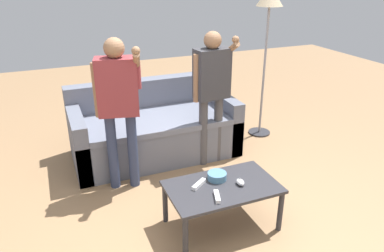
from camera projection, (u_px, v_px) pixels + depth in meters
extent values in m
plane|color=#93704C|center=(205.00, 226.00, 3.08)|extent=(12.00, 12.00, 0.00)
cube|color=slate|center=(155.00, 137.00, 4.20)|extent=(1.81, 0.89, 0.42)
cube|color=slate|center=(156.00, 120.00, 4.04)|extent=(1.53, 0.77, 0.06)
cube|color=slate|center=(144.00, 95.00, 4.34)|extent=(1.81, 0.18, 0.38)
cube|color=slate|center=(78.00, 141.00, 3.86)|extent=(0.14, 0.89, 0.63)
cube|color=slate|center=(220.00, 118.00, 4.45)|extent=(0.14, 0.89, 0.63)
cube|color=#2D2D33|center=(223.00, 187.00, 2.94)|extent=(0.89, 0.53, 0.03)
cylinder|color=#2D2D33|center=(185.00, 238.00, 2.68)|extent=(0.04, 0.04, 0.36)
cylinder|color=#2D2D33|center=(280.00, 211.00, 2.97)|extent=(0.04, 0.04, 0.36)
cylinder|color=#2D2D33|center=(165.00, 203.00, 3.07)|extent=(0.04, 0.04, 0.36)
cylinder|color=#2D2D33|center=(251.00, 183.00, 3.36)|extent=(0.04, 0.04, 0.36)
cylinder|color=teal|center=(217.00, 176.00, 3.02)|extent=(0.16, 0.16, 0.06)
ellipsoid|color=white|center=(240.00, 182.00, 2.94)|extent=(0.06, 0.09, 0.05)
cylinder|color=#4C4C51|center=(240.00, 179.00, 2.94)|extent=(0.02, 0.02, 0.01)
cylinder|color=#2D2D33|center=(259.00, 132.00, 4.80)|extent=(0.28, 0.28, 0.02)
cylinder|color=gray|center=(264.00, 73.00, 4.48)|extent=(0.03, 0.03, 1.57)
cylinder|color=#2D3856|center=(113.00, 152.00, 3.49)|extent=(0.10, 0.10, 0.76)
cylinder|color=#2D3856|center=(133.00, 150.00, 3.52)|extent=(0.10, 0.10, 0.76)
cube|color=brown|center=(117.00, 87.00, 3.25)|extent=(0.40, 0.27, 0.52)
sphere|color=#936B4C|center=(114.00, 48.00, 3.11)|extent=(0.18, 0.18, 0.18)
cylinder|color=#936B4C|center=(97.00, 90.00, 3.23)|extent=(0.07, 0.07, 0.50)
cylinder|color=brown|center=(137.00, 75.00, 3.24)|extent=(0.07, 0.07, 0.25)
cylinder|color=#936B4C|center=(136.00, 60.00, 3.11)|extent=(0.11, 0.24, 0.20)
sphere|color=#936B4C|center=(136.00, 51.00, 3.00)|extent=(0.07, 0.07, 0.07)
cylinder|color=#47474C|center=(203.00, 132.00, 3.92)|extent=(0.09, 0.09, 0.75)
cylinder|color=#47474C|center=(218.00, 129.00, 4.00)|extent=(0.09, 0.09, 0.75)
cube|color=#38383D|center=(212.00, 74.00, 3.71)|extent=(0.37, 0.22, 0.51)
sphere|color=#936B4C|center=(213.00, 40.00, 3.57)|extent=(0.18, 0.18, 0.18)
cylinder|color=#936B4C|center=(197.00, 78.00, 3.64)|extent=(0.07, 0.07, 0.49)
cylinder|color=#38383D|center=(227.00, 62.00, 3.75)|extent=(0.07, 0.07, 0.24)
cylinder|color=#936B4C|center=(231.00, 49.00, 3.63)|extent=(0.08, 0.24, 0.18)
sphere|color=#936B4C|center=(236.00, 39.00, 3.54)|extent=(0.07, 0.07, 0.07)
cube|color=white|center=(199.00, 184.00, 2.93)|extent=(0.15, 0.12, 0.03)
cylinder|color=silver|center=(201.00, 181.00, 2.95)|extent=(0.01, 0.01, 0.00)
cube|color=silver|center=(196.00, 185.00, 2.89)|extent=(0.02, 0.02, 0.00)
cube|color=white|center=(217.00, 197.00, 2.77)|extent=(0.08, 0.15, 0.03)
cylinder|color=silver|center=(217.00, 193.00, 2.79)|extent=(0.01, 0.01, 0.00)
cube|color=silver|center=(218.00, 198.00, 2.73)|extent=(0.02, 0.02, 0.00)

